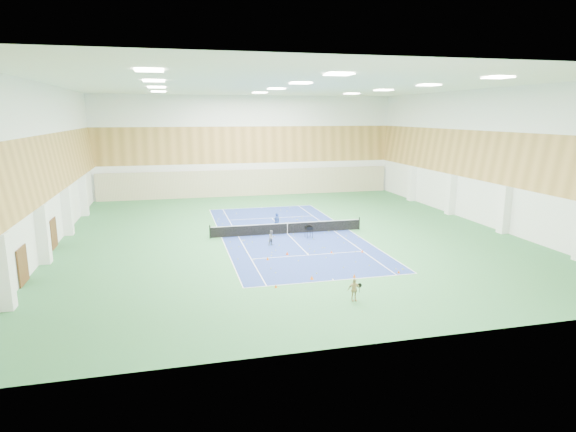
{
  "coord_description": "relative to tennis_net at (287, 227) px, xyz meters",
  "views": [
    {
      "loc": [
        -9.18,
        -37.88,
        9.8
      ],
      "look_at": [
        -0.48,
        -2.2,
        2.0
      ],
      "focal_mm": 30.0,
      "sensor_mm": 36.0,
      "label": 1
    }
  ],
  "objects": [
    {
      "name": "court_surface",
      "position": [
        0.0,
        0.0,
        -0.55
      ],
      "size": [
        10.97,
        23.77,
        0.01
      ],
      "primitive_type": "cube",
      "color": "navy",
      "rests_on": "ground"
    },
    {
      "name": "cone_svc_d",
      "position": [
        3.97,
        -6.64,
        -0.45
      ],
      "size": [
        0.18,
        0.18,
        0.2
      ],
      "primitive_type": "cone",
      "color": "#F64E0C",
      "rests_on": "ground"
    },
    {
      "name": "wood_cladding",
      "position": [
        0.0,
        0.0,
        7.45
      ],
      "size": [
        36.0,
        40.0,
        8.0
      ],
      "primitive_type": null,
      "color": "#B68743",
      "rests_on": "room_shell"
    },
    {
      "name": "cone_svc_c",
      "position": [
        1.76,
        -6.28,
        -0.46
      ],
      "size": [
        0.17,
        0.17,
        0.19
      ],
      "primitive_type": "cone",
      "color": "#ED490C",
      "rests_on": "ground"
    },
    {
      "name": "cone_svc_b",
      "position": [
        -1.46,
        -5.97,
        -0.43
      ],
      "size": [
        0.22,
        0.22,
        0.24
      ],
      "primitive_type": "cone",
      "color": "#FF430D",
      "rests_on": "ground"
    },
    {
      "name": "tennis_balls_scatter",
      "position": [
        0.0,
        0.0,
        -0.5
      ],
      "size": [
        10.57,
        22.77,
        0.07
      ],
      "primitive_type": null,
      "color": "#C4CF23",
      "rests_on": "ground"
    },
    {
      "name": "child_court",
      "position": [
        -2.0,
        -3.17,
        0.04
      ],
      "size": [
        0.7,
        0.65,
        1.17
      ],
      "primitive_type": "imported",
      "rotation": [
        0.0,
        0.0,
        0.44
      ],
      "color": "gray",
      "rests_on": "ground"
    },
    {
      "name": "door_left_a",
      "position": [
        -17.92,
        -8.0,
        0.55
      ],
      "size": [
        0.08,
        1.8,
        2.2
      ],
      "primitive_type": "cube",
      "color": "#593319",
      "rests_on": "ground"
    },
    {
      "name": "cone_base_c",
      "position": [
        1.4,
        -11.65,
        -0.44
      ],
      "size": [
        0.2,
        0.2,
        0.22
      ],
      "primitive_type": "cone",
      "color": "#D65F0B",
      "rests_on": "ground"
    },
    {
      "name": "cone_base_b",
      "position": [
        -1.23,
        -11.37,
        -0.43
      ],
      "size": [
        0.23,
        0.23,
        0.25
      ],
      "primitive_type": "cone",
      "color": "orange",
      "rests_on": "ground"
    },
    {
      "name": "cone_svc_a",
      "position": [
        -3.06,
        -6.84,
        -0.44
      ],
      "size": [
        0.2,
        0.2,
        0.22
      ],
      "primitive_type": "cone",
      "color": "orange",
      "rests_on": "ground"
    },
    {
      "name": "door_left_b",
      "position": [
        -17.92,
        0.0,
        0.55
      ],
      "size": [
        0.08,
        1.8,
        2.2
      ],
      "primitive_type": "cube",
      "color": "#593319",
      "rests_on": "ground"
    },
    {
      "name": "tennis_net",
      "position": [
        0.0,
        0.0,
        0.0
      ],
      "size": [
        12.8,
        0.1,
        1.1
      ],
      "primitive_type": null,
      "color": "black",
      "rests_on": "ground"
    },
    {
      "name": "ball_cart",
      "position": [
        1.4,
        -1.57,
        -0.07
      ],
      "size": [
        0.61,
        0.61,
        0.95
      ],
      "primitive_type": null,
      "rotation": [
        0.0,
        0.0,
        0.12
      ],
      "color": "black",
      "rests_on": "ground"
    },
    {
      "name": "back_curtain",
      "position": [
        0.0,
        19.75,
        1.05
      ],
      "size": [
        35.4,
        0.16,
        3.2
      ],
      "primitive_type": "cube",
      "color": "#C6B793",
      "rests_on": "ground"
    },
    {
      "name": "room_shell",
      "position": [
        0.0,
        0.0,
        5.45
      ],
      "size": [
        36.0,
        40.0,
        12.0
      ],
      "primitive_type": null,
      "color": "white",
      "rests_on": "ground"
    },
    {
      "name": "cone_base_d",
      "position": [
        4.42,
        -11.54,
        -0.45
      ],
      "size": [
        0.18,
        0.18,
        0.19
      ],
      "primitive_type": "cone",
      "color": "#D5560B",
      "rests_on": "ground"
    },
    {
      "name": "cone_base_a",
      "position": [
        -3.64,
        -12.21,
        -0.45
      ],
      "size": [
        0.18,
        0.18,
        0.19
      ],
      "primitive_type": "cone",
      "color": "#FE5F0D",
      "rests_on": "ground"
    },
    {
      "name": "ceiling_light_grid",
      "position": [
        0.0,
        0.0,
        11.37
      ],
      "size": [
        21.4,
        25.4,
        0.06
      ],
      "primitive_type": null,
      "color": "white",
      "rests_on": "room_shell"
    },
    {
      "name": "child_apron",
      "position": [
        -0.01,
        -15.15,
        0.07
      ],
      "size": [
        0.74,
        0.34,
        1.25
      ],
      "primitive_type": "imported",
      "rotation": [
        0.0,
        0.0,
        0.04
      ],
      "color": "tan",
      "rests_on": "ground"
    },
    {
      "name": "ground",
      "position": [
        0.0,
        0.0,
        -0.55
      ],
      "size": [
        40.0,
        40.0,
        0.0
      ],
      "primitive_type": "plane",
      "color": "#30703D",
      "rests_on": "ground"
    },
    {
      "name": "coach",
      "position": [
        -0.67,
        1.14,
        0.25
      ],
      "size": [
        0.69,
        0.58,
        1.61
      ],
      "primitive_type": "imported",
      "rotation": [
        0.0,
        0.0,
        3.53
      ],
      "color": "navy",
      "rests_on": "ground"
    }
  ]
}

